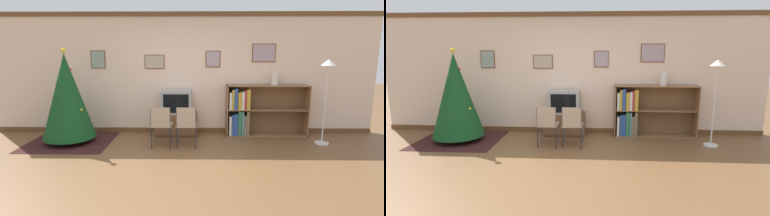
{
  "view_description": "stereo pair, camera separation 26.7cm",
  "coord_description": "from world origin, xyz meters",
  "views": [
    {
      "loc": [
        0.35,
        -4.38,
        1.93
      ],
      "look_at": [
        0.26,
        1.3,
        0.78
      ],
      "focal_mm": 28.0,
      "sensor_mm": 36.0,
      "label": 1
    },
    {
      "loc": [
        0.62,
        -4.37,
        1.93
      ],
      "look_at": [
        0.26,
        1.3,
        0.78
      ],
      "focal_mm": 28.0,
      "sensor_mm": 36.0,
      "label": 2
    }
  ],
  "objects": [
    {
      "name": "wall_back",
      "position": [
        0.0,
        2.4,
        1.35
      ],
      "size": [
        8.7,
        0.11,
        2.7
      ],
      "color": "beige",
      "rests_on": "ground_plane"
    },
    {
      "name": "christmas_tree",
      "position": [
        -2.28,
        1.56,
        0.96
      ],
      "size": [
        1.04,
        1.04,
        1.92
      ],
      "color": "maroon",
      "rests_on": "area_rug"
    },
    {
      "name": "ground_plane",
      "position": [
        0.0,
        0.0,
        0.0
      ],
      "size": [
        24.0,
        24.0,
        0.0
      ],
      "primitive_type": "plane",
      "color": "brown"
    },
    {
      "name": "television",
      "position": [
        -0.1,
        2.11,
        0.76
      ],
      "size": [
        0.67,
        0.43,
        0.52
      ],
      "color": "#9E9E99",
      "rests_on": "tv_console"
    },
    {
      "name": "folding_chair_right",
      "position": [
        0.14,
        1.25,
        0.47
      ],
      "size": [
        0.4,
        0.4,
        0.82
      ],
      "color": "tan",
      "rests_on": "ground_plane"
    },
    {
      "name": "bookshelf",
      "position": [
        1.57,
        2.16,
        0.54
      ],
      "size": [
        1.79,
        0.36,
        1.13
      ],
      "color": "olive",
      "rests_on": "ground_plane"
    },
    {
      "name": "area_rug",
      "position": [
        -2.28,
        1.56,
        0.0
      ],
      "size": [
        1.7,
        1.5,
        0.01
      ],
      "color": "#381919",
      "rests_on": "ground_plane"
    },
    {
      "name": "vase",
      "position": [
        2.05,
        2.18,
        1.28
      ],
      "size": [
        0.15,
        0.15,
        0.29
      ],
      "color": "silver",
      "rests_on": "bookshelf"
    },
    {
      "name": "standing_lamp",
      "position": [
        2.91,
        1.52,
        1.31
      ],
      "size": [
        0.28,
        0.28,
        1.71
      ],
      "color": "silver",
      "rests_on": "ground_plane"
    },
    {
      "name": "folding_chair_left",
      "position": [
        -0.34,
        1.25,
        0.47
      ],
      "size": [
        0.4,
        0.4,
        0.82
      ],
      "color": "tan",
      "rests_on": "ground_plane"
    },
    {
      "name": "tv_console",
      "position": [
        -0.1,
        2.11,
        0.25
      ],
      "size": [
        0.92,
        0.44,
        0.5
      ],
      "color": "#4C311E",
      "rests_on": "ground_plane"
    }
  ]
}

